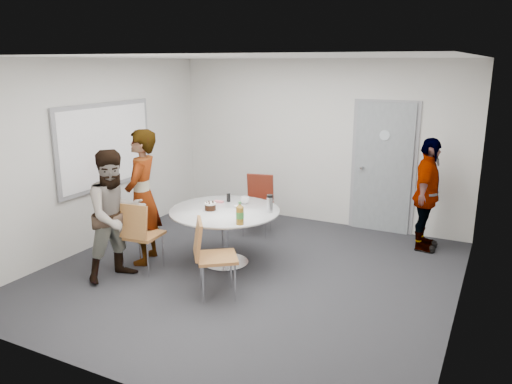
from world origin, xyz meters
The scene contains 15 objects.
floor centered at (0.00, 0.00, 0.00)m, with size 5.00×5.00×0.00m, color #242428.
ceiling centered at (0.00, 0.00, 2.70)m, with size 5.00×5.00×0.00m, color silver.
wall_back centered at (0.00, 2.50, 1.35)m, with size 5.00×5.00×0.00m, color beige.
wall_left centered at (-2.50, 0.00, 1.35)m, with size 5.00×5.00×0.00m, color beige.
wall_right centered at (2.50, 0.00, 1.35)m, with size 5.00×5.00×0.00m, color beige.
wall_front centered at (0.00, -2.50, 1.35)m, with size 5.00×5.00×0.00m, color beige.
door centered at (1.10, 2.48, 1.03)m, with size 1.02×0.17×2.12m.
whiteboard centered at (-2.46, 0.20, 1.45)m, with size 0.04×1.90×1.25m.
table centered at (-0.41, 0.15, 0.65)m, with size 1.45×1.45×1.04m.
chair_near_left centered at (-1.26, -0.60, 0.58)m, with size 0.49×0.53×0.94m.
chair_near_right centered at (-0.10, -0.78, 0.57)m, with size 0.65×0.64×0.93m.
chair_far centered at (-0.61, 1.51, 0.57)m, with size 0.53×0.56×0.93m.
person_main centered at (-1.44, -0.27, 0.90)m, with size 0.66×0.43×1.81m, color #A5C6EA.
person_left centered at (-1.40, -0.84, 0.82)m, with size 0.80×0.62×1.64m, color white.
person_right centered at (1.86, 1.92, 0.82)m, with size 0.96×0.40×1.63m, color black.
Camera 1 is at (2.78, -5.27, 2.65)m, focal length 35.00 mm.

